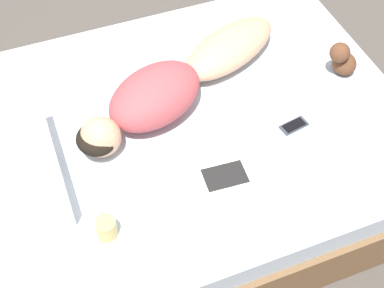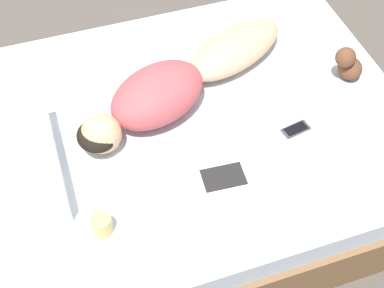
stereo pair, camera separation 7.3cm
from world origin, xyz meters
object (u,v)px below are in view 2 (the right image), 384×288
at_px(person, 180,82).
at_px(cell_phone, 296,129).
at_px(open_magazine, 230,195).
at_px(coffee_mug, 102,224).

xyz_separation_m(person, cell_phone, (-0.40, -0.48, -0.10)).
relative_size(open_magazine, cell_phone, 2.83).
distance_m(open_magazine, cell_phone, 0.52).
height_order(open_magazine, coffee_mug, coffee_mug).
distance_m(person, coffee_mug, 0.86).
bearing_deg(coffee_mug, cell_phone, -76.33).
distance_m(open_magazine, coffee_mug, 0.58).
xyz_separation_m(person, open_magazine, (-0.66, -0.02, -0.10)).
bearing_deg(cell_phone, open_magazine, 109.74).
height_order(coffee_mug, cell_phone, coffee_mug).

